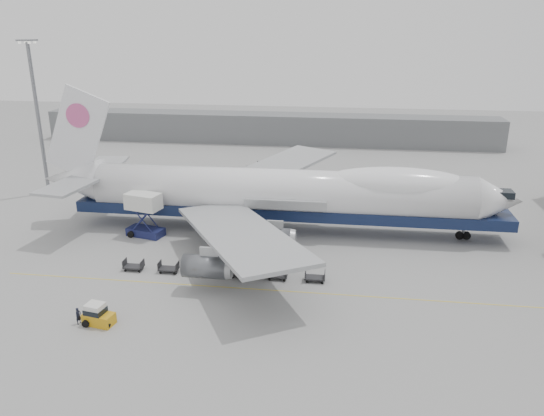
# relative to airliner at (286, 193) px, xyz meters

# --- Properties ---
(ground) EXTENTS (260.00, 260.00, 0.00)m
(ground) POSITION_rel_airliner_xyz_m (-0.64, -12.00, -5.62)
(ground) COLOR gray
(ground) RESTS_ON ground
(apron_line) EXTENTS (60.00, 0.15, 0.01)m
(apron_line) POSITION_rel_airliner_xyz_m (-0.64, -18.00, -5.62)
(apron_line) COLOR gold
(apron_line) RESTS_ON ground
(hangar) EXTENTS (110.00, 8.00, 7.00)m
(hangar) POSITION_rel_airliner_xyz_m (-10.64, 58.00, -2.12)
(hangar) COLOR slate
(hangar) RESTS_ON ground
(floodlight_mast) EXTENTS (2.40, 2.40, 25.43)m
(floodlight_mast) POSITION_rel_airliner_xyz_m (-42.64, 12.00, 8.64)
(floodlight_mast) COLOR slate
(floodlight_mast) RESTS_ON ground
(airliner) EXTENTS (67.00, 55.30, 19.98)m
(airliner) POSITION_rel_airliner_xyz_m (0.00, 0.00, 0.00)
(airliner) COLOR white
(airliner) RESTS_ON ground
(catering_truck) EXTENTS (5.44, 4.31, 6.10)m
(catering_truck) POSITION_rel_airliner_xyz_m (-18.92, -4.53, -2.18)
(catering_truck) COLOR #1A1F4E
(catering_truck) RESTS_ON ground
(baggage_tug) EXTENTS (3.19, 2.09, 2.16)m
(baggage_tug) POSITION_rel_airliner_xyz_m (-15.38, -27.12, -4.66)
(baggage_tug) COLOR #C88F12
(baggage_tug) RESTS_ON ground
(ground_worker) EXTENTS (0.60, 0.73, 1.71)m
(ground_worker) POSITION_rel_airliner_xyz_m (-17.26, -27.34, -4.77)
(ground_worker) COLOR black
(ground_worker) RESTS_ON ground
(traffic_cone) EXTENTS (0.35, 0.35, 0.52)m
(traffic_cone) POSITION_rel_airliner_xyz_m (-17.52, -24.15, -5.38)
(traffic_cone) COLOR #FF4A0D
(traffic_cone) RESTS_ON ground
(dolly_0) EXTENTS (2.30, 1.35, 1.30)m
(dolly_0) POSITION_rel_airliner_xyz_m (-16.47, -15.18, -5.09)
(dolly_0) COLOR #2D2D30
(dolly_0) RESTS_ON ground
(dolly_1) EXTENTS (2.30, 1.35, 1.30)m
(dolly_1) POSITION_rel_airliner_xyz_m (-12.15, -15.18, -5.09)
(dolly_1) COLOR #2D2D30
(dolly_1) RESTS_ON ground
(dolly_2) EXTENTS (2.30, 1.35, 1.30)m
(dolly_2) POSITION_rel_airliner_xyz_m (-7.83, -15.18, -5.09)
(dolly_2) COLOR #2D2D30
(dolly_2) RESTS_ON ground
(dolly_3) EXTENTS (2.30, 1.35, 1.30)m
(dolly_3) POSITION_rel_airliner_xyz_m (-3.52, -15.18, -5.09)
(dolly_3) COLOR #2D2D30
(dolly_3) RESTS_ON ground
(dolly_4) EXTENTS (2.30, 1.35, 1.30)m
(dolly_4) POSITION_rel_airliner_xyz_m (0.80, -15.18, -5.09)
(dolly_4) COLOR #2D2D30
(dolly_4) RESTS_ON ground
(dolly_5) EXTENTS (2.30, 1.35, 1.30)m
(dolly_5) POSITION_rel_airliner_xyz_m (5.12, -15.18, -5.09)
(dolly_5) COLOR #2D2D30
(dolly_5) RESTS_ON ground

